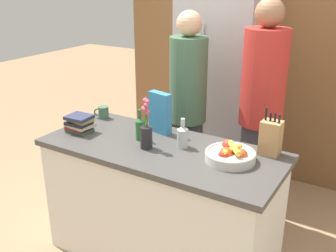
{
  "coord_description": "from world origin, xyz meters",
  "views": [
    {
      "loc": [
        1.29,
        -2.02,
        1.96
      ],
      "look_at": [
        0.0,
        0.09,
        1.01
      ],
      "focal_mm": 42.0,
      "sensor_mm": 36.0,
      "label": 1
    }
  ],
  "objects_px": {
    "bottle_oil": "(140,128)",
    "cereal_box": "(160,113)",
    "knife_block": "(271,138)",
    "flower_vase": "(146,132)",
    "person_at_sink": "(188,103)",
    "refrigerator": "(221,87)",
    "bottle_vinegar": "(183,136)",
    "person_in_blue": "(262,105)",
    "coffee_mug": "(103,112)",
    "book_stack": "(79,124)",
    "fruit_bowl": "(231,155)"
  },
  "relations": [
    {
      "from": "flower_vase",
      "to": "person_at_sink",
      "type": "distance_m",
      "value": 0.76
    },
    {
      "from": "flower_vase",
      "to": "person_in_blue",
      "type": "distance_m",
      "value": 0.99
    },
    {
      "from": "knife_block",
      "to": "bottle_oil",
      "type": "bearing_deg",
      "value": -164.46
    },
    {
      "from": "coffee_mug",
      "to": "refrigerator",
      "type": "bearing_deg",
      "value": 65.65
    },
    {
      "from": "bottle_oil",
      "to": "bottle_vinegar",
      "type": "bearing_deg",
      "value": 7.25
    },
    {
      "from": "book_stack",
      "to": "person_in_blue",
      "type": "height_order",
      "value": "person_in_blue"
    },
    {
      "from": "book_stack",
      "to": "bottle_oil",
      "type": "bearing_deg",
      "value": 14.08
    },
    {
      "from": "refrigerator",
      "to": "bottle_vinegar",
      "type": "distance_m",
      "value": 1.34
    },
    {
      "from": "refrigerator",
      "to": "bottle_vinegar",
      "type": "bearing_deg",
      "value": -76.77
    },
    {
      "from": "knife_block",
      "to": "bottle_vinegar",
      "type": "relative_size",
      "value": 1.51
    },
    {
      "from": "refrigerator",
      "to": "person_at_sink",
      "type": "relative_size",
      "value": 1.11
    },
    {
      "from": "knife_block",
      "to": "cereal_box",
      "type": "height_order",
      "value": "knife_block"
    },
    {
      "from": "bottle_vinegar",
      "to": "person_in_blue",
      "type": "relative_size",
      "value": 0.11
    },
    {
      "from": "bottle_vinegar",
      "to": "cereal_box",
      "type": "bearing_deg",
      "value": 151.49
    },
    {
      "from": "refrigerator",
      "to": "flower_vase",
      "type": "xyz_separation_m",
      "value": [
        0.11,
        -1.44,
        0.05
      ]
    },
    {
      "from": "book_stack",
      "to": "bottle_vinegar",
      "type": "height_order",
      "value": "bottle_vinegar"
    },
    {
      "from": "cereal_box",
      "to": "coffee_mug",
      "type": "xyz_separation_m",
      "value": [
        -0.55,
        0.02,
        -0.1
      ]
    },
    {
      "from": "bottle_oil",
      "to": "cereal_box",
      "type": "bearing_deg",
      "value": 76.58
    },
    {
      "from": "fruit_bowl",
      "to": "person_in_blue",
      "type": "xyz_separation_m",
      "value": [
        -0.07,
        0.76,
        0.1
      ]
    },
    {
      "from": "bottle_vinegar",
      "to": "bottle_oil",
      "type": "bearing_deg",
      "value": -172.75
    },
    {
      "from": "refrigerator",
      "to": "book_stack",
      "type": "relative_size",
      "value": 9.31
    },
    {
      "from": "refrigerator",
      "to": "flower_vase",
      "type": "bearing_deg",
      "value": -85.66
    },
    {
      "from": "knife_block",
      "to": "person_at_sink",
      "type": "bearing_deg",
      "value": 153.03
    },
    {
      "from": "fruit_bowl",
      "to": "knife_block",
      "type": "xyz_separation_m",
      "value": [
        0.17,
        0.22,
        0.07
      ]
    },
    {
      "from": "knife_block",
      "to": "flower_vase",
      "type": "height_order",
      "value": "flower_vase"
    },
    {
      "from": "refrigerator",
      "to": "knife_block",
      "type": "distance_m",
      "value": 1.39
    },
    {
      "from": "fruit_bowl",
      "to": "flower_vase",
      "type": "bearing_deg",
      "value": -168.67
    },
    {
      "from": "knife_block",
      "to": "person_at_sink",
      "type": "relative_size",
      "value": 0.18
    },
    {
      "from": "person_at_sink",
      "to": "cereal_box",
      "type": "bearing_deg",
      "value": -105.7
    },
    {
      "from": "bottle_vinegar",
      "to": "person_in_blue",
      "type": "xyz_separation_m",
      "value": [
        0.28,
        0.73,
        0.06
      ]
    },
    {
      "from": "refrigerator",
      "to": "bottle_oil",
      "type": "distance_m",
      "value": 1.34
    },
    {
      "from": "refrigerator",
      "to": "cereal_box",
      "type": "height_order",
      "value": "refrigerator"
    },
    {
      "from": "cereal_box",
      "to": "bottle_vinegar",
      "type": "relative_size",
      "value": 1.48
    },
    {
      "from": "cereal_box",
      "to": "bottle_vinegar",
      "type": "bearing_deg",
      "value": -28.51
    },
    {
      "from": "knife_block",
      "to": "coffee_mug",
      "type": "height_order",
      "value": "knife_block"
    },
    {
      "from": "flower_vase",
      "to": "cereal_box",
      "type": "bearing_deg",
      "value": 104.46
    },
    {
      "from": "coffee_mug",
      "to": "book_stack",
      "type": "height_order",
      "value": "book_stack"
    },
    {
      "from": "flower_vase",
      "to": "book_stack",
      "type": "relative_size",
      "value": 1.68
    },
    {
      "from": "flower_vase",
      "to": "bottle_vinegar",
      "type": "bearing_deg",
      "value": 34.77
    },
    {
      "from": "refrigerator",
      "to": "coffee_mug",
      "type": "height_order",
      "value": "refrigerator"
    },
    {
      "from": "book_stack",
      "to": "person_at_sink",
      "type": "relative_size",
      "value": 0.12
    },
    {
      "from": "refrigerator",
      "to": "book_stack",
      "type": "xyz_separation_m",
      "value": [
        -0.47,
        -1.46,
        0.0
      ]
    },
    {
      "from": "flower_vase",
      "to": "bottle_oil",
      "type": "relative_size",
      "value": 1.56
    },
    {
      "from": "book_stack",
      "to": "bottle_oil",
      "type": "xyz_separation_m",
      "value": [
        0.46,
        0.11,
        0.02
      ]
    },
    {
      "from": "coffee_mug",
      "to": "bottle_oil",
      "type": "height_order",
      "value": "bottle_oil"
    },
    {
      "from": "knife_block",
      "to": "person_in_blue",
      "type": "xyz_separation_m",
      "value": [
        -0.25,
        0.54,
        0.03
      ]
    },
    {
      "from": "refrigerator",
      "to": "person_at_sink",
      "type": "xyz_separation_m",
      "value": [
        0.01,
        -0.69,
        0.03
      ]
    },
    {
      "from": "fruit_bowl",
      "to": "coffee_mug",
      "type": "distance_m",
      "value": 1.19
    },
    {
      "from": "person_in_blue",
      "to": "coffee_mug",
      "type": "bearing_deg",
      "value": 179.43
    },
    {
      "from": "refrigerator",
      "to": "person_in_blue",
      "type": "relative_size",
      "value": 1.05
    }
  ]
}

